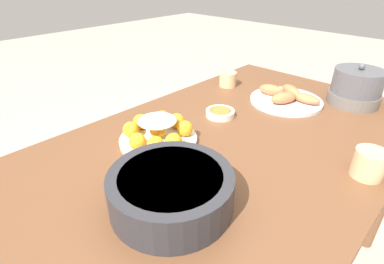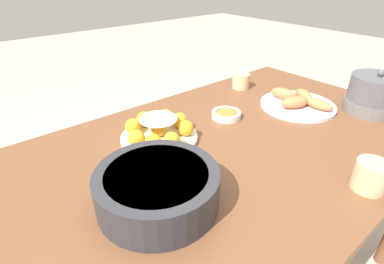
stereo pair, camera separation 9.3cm
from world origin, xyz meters
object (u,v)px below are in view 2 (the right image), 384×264
at_px(cake_plate, 159,131).
at_px(sauce_bowl, 226,114).
at_px(cup_far, 371,176).
at_px(serving_bowl, 157,187).
at_px(seafood_platter, 298,103).
at_px(dining_table, 224,170).
at_px(cup_near, 241,81).
at_px(warming_pot, 374,95).

bearing_deg(cake_plate, sauce_bowl, 174.74).
xyz_separation_m(cake_plate, cup_far, (-0.27, 0.54, 0.01)).
bearing_deg(serving_bowl, sauce_bowl, -154.21).
bearing_deg(cake_plate, seafood_platter, 165.74).
distance_m(dining_table, cake_plate, 0.25).
distance_m(cake_plate, cup_near, 0.57).
relative_size(cup_near, warming_pot, 0.40).
bearing_deg(cup_near, cake_plate, 14.99).
relative_size(serving_bowl, seafood_platter, 0.99).
xyz_separation_m(cake_plate, sauce_bowl, (-0.28, 0.03, -0.02)).
bearing_deg(cake_plate, warming_pot, 155.24).
bearing_deg(dining_table, cup_far, 109.70).
bearing_deg(serving_bowl, cup_near, -151.51).
bearing_deg(cup_far, cup_near, -112.43).
xyz_separation_m(serving_bowl, warming_pot, (-0.91, 0.10, 0.02)).
xyz_separation_m(dining_table, cup_far, (-0.13, 0.37, 0.13)).
bearing_deg(cup_near, seafood_platter, 92.85).
bearing_deg(serving_bowl, warming_pot, 173.78).
xyz_separation_m(sauce_bowl, seafood_platter, (-0.28, 0.12, 0.01)).
height_order(sauce_bowl, seafood_platter, seafood_platter).
height_order(serving_bowl, cup_near, serving_bowl).
height_order(cake_plate, sauce_bowl, cake_plate).
distance_m(sauce_bowl, seafood_platter, 0.31).
bearing_deg(sauce_bowl, cake_plate, -5.26).
relative_size(cake_plate, serving_bowl, 0.86).
bearing_deg(seafood_platter, warming_pot, 131.72).
xyz_separation_m(cup_near, warming_pot, (-0.19, 0.49, 0.04)).
distance_m(dining_table, warming_pot, 0.65).
xyz_separation_m(dining_table, serving_bowl, (0.30, 0.08, 0.14)).
relative_size(sauce_bowl, cup_far, 1.31).
bearing_deg(dining_table, sauce_bowl, -135.79).
xyz_separation_m(seafood_platter, warming_pot, (-0.18, 0.20, 0.05)).
height_order(serving_bowl, sauce_bowl, serving_bowl).
bearing_deg(cup_near, sauce_bowl, 32.70).
relative_size(dining_table, serving_bowl, 5.38).
bearing_deg(serving_bowl, cup_far, 146.14).
relative_size(cake_plate, sauce_bowl, 2.29).
bearing_deg(cup_far, warming_pot, -157.73).
bearing_deg(seafood_platter, sauce_bowl, -22.51).
xyz_separation_m(seafood_platter, cup_near, (0.01, -0.29, 0.01)).
bearing_deg(cup_far, cake_plate, -63.43).
height_order(dining_table, cup_near, cup_near).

